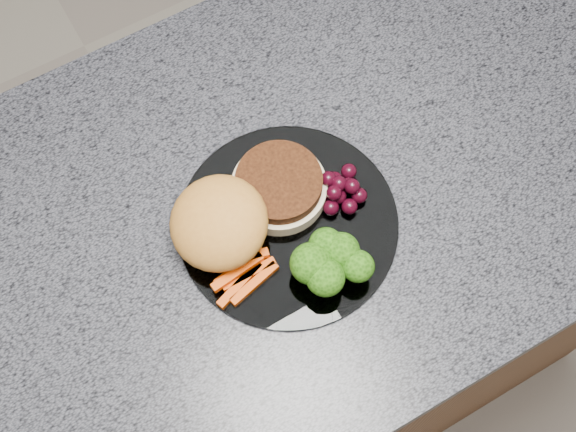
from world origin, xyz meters
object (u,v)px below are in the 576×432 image
object	(u,v)px
grape_bunch	(338,190)
burger	(241,211)
island_cabinet	(263,319)
plate	(288,224)

from	to	relation	value
grape_bunch	burger	bearing A→B (deg)	166.38
island_cabinet	plate	bearing A→B (deg)	-53.50
burger	grape_bunch	size ratio (longest dim) A/B	3.23
plate	grape_bunch	world-z (taller)	grape_bunch
island_cabinet	burger	distance (m)	0.50
island_cabinet	grape_bunch	world-z (taller)	grape_bunch
burger	grape_bunch	bearing A→B (deg)	-28.66
island_cabinet	grape_bunch	xyz separation A→B (m)	(0.10, -0.04, 0.49)
burger	grape_bunch	xyz separation A→B (m)	(0.11, -0.03, -0.01)
burger	grape_bunch	distance (m)	0.12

